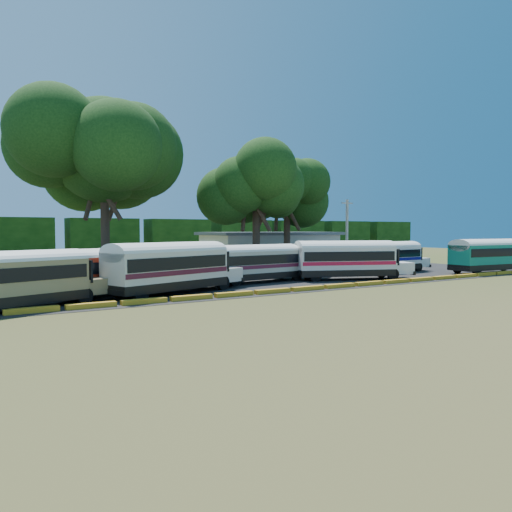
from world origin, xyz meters
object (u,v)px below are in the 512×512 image
bus_beige (14,276)px  tree_west (104,151)px  bus_teal (489,253)px  bus_cream_west (170,265)px  bus_white_red (347,258)px  bus_red (116,267)px

bus_beige → tree_west: 22.09m
bus_teal → tree_west: size_ratio=0.64×
bus_beige → bus_cream_west: (9.61, 1.73, 0.14)m
bus_beige → tree_west: size_ratio=0.61×
bus_white_red → bus_teal: (16.54, -2.59, 0.04)m
bus_beige → bus_cream_west: 9.76m
bus_beige → bus_red: bearing=11.6°
bus_cream_west → bus_teal: bearing=-20.6°
bus_teal → tree_west: (-33.08, 17.21, 9.61)m
bus_cream_west → bus_white_red: 16.63m
bus_red → tree_west: (3.04, 13.29, 9.78)m
bus_white_red → tree_west: bearing=159.0°
bus_red → bus_beige: bearing=-172.9°
bus_red → bus_white_red: bus_white_red is taller
bus_beige → bus_red: 7.76m
bus_beige → bus_white_red: bearing=-13.8°
bus_cream_west → bus_white_red: (16.60, 0.96, -0.06)m
bus_cream_west → bus_white_red: bearing=-14.5°
bus_red → bus_white_red: 19.63m
bus_red → tree_west: 16.77m
bus_white_red → bus_cream_west: bearing=-156.2°
bus_cream_west → tree_west: tree_west is taller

